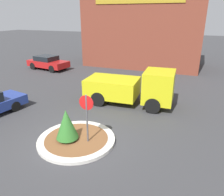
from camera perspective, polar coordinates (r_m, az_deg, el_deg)
ground_plane at (r=10.14m, az=-9.20°, el=-11.03°), size 120.00×120.00×0.00m
traffic_island at (r=10.10m, az=-9.23°, el=-10.68°), size 3.45×3.45×0.15m
stop_sign at (r=9.13m, az=-6.63°, el=-3.48°), size 0.64×0.07×2.30m
island_shrub at (r=9.69m, az=-11.80°, el=-6.66°), size 0.98×0.98×1.42m
utility_truck at (r=13.63m, az=5.32°, el=2.80°), size 5.51×2.50×2.24m
storefront_building at (r=24.87m, az=8.34°, el=17.16°), size 12.06×6.07×7.55m
parked_sedan_red at (r=23.76m, az=-16.42°, el=8.92°), size 4.53×2.50×1.39m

